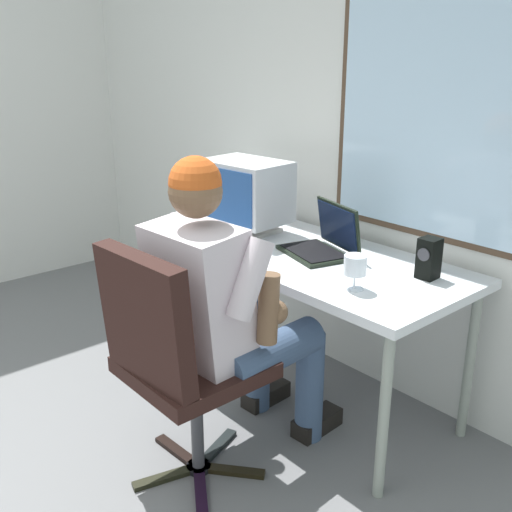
{
  "coord_description": "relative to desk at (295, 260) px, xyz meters",
  "views": [
    {
      "loc": [
        2.04,
        0.45,
        1.61
      ],
      "look_at": [
        0.31,
        1.96,
        0.81
      ],
      "focal_mm": 42.28,
      "sensor_mm": 36.0,
      "label": 1
    }
  ],
  "objects": [
    {
      "name": "wall_rear",
      "position": [
        -0.15,
        0.41,
        0.72
      ],
      "size": [
        4.58,
        0.08,
        2.79
      ],
      "color": "silver",
      "rests_on": "ground"
    },
    {
      "name": "wine_glass",
      "position": [
        0.5,
        -0.17,
        0.14
      ],
      "size": [
        0.09,
        0.09,
        0.14
      ],
      "color": "silver",
      "rests_on": "desk"
    },
    {
      "name": "crt_monitor",
      "position": [
        -0.36,
        0.01,
        0.26
      ],
      "size": [
        0.44,
        0.33,
        0.36
      ],
      "color": "beige",
      "rests_on": "desk"
    },
    {
      "name": "office_chair",
      "position": [
        0.2,
        -0.82,
        -0.11
      ],
      "size": [
        0.51,
        0.53,
        0.97
      ],
      "color": "black",
      "rests_on": "ground"
    },
    {
      "name": "laptop",
      "position": [
        0.13,
        0.06,
        0.11
      ],
      "size": [
        0.37,
        0.33,
        0.22
      ],
      "color": "black",
      "rests_on": "desk"
    },
    {
      "name": "person_seated",
      "position": [
        0.19,
        -0.55,
        -0.01
      ],
      "size": [
        0.55,
        0.79,
        1.26
      ],
      "color": "#3C5172",
      "rests_on": "ground"
    },
    {
      "name": "desk",
      "position": [
        0.0,
        0.0,
        0.0
      ],
      "size": [
        1.65,
        0.7,
        0.73
      ],
      "color": "gray",
      "rests_on": "ground"
    },
    {
      "name": "desk_speaker",
      "position": [
        0.61,
        0.14,
        0.14
      ],
      "size": [
        0.08,
        0.09,
        0.17
      ],
      "color": "black",
      "rests_on": "desk"
    }
  ]
}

